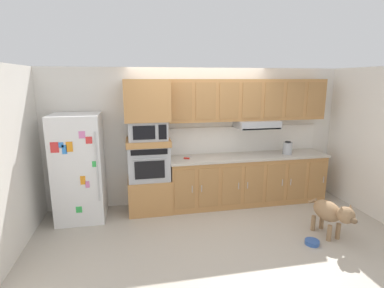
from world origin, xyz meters
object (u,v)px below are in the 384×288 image
microwave (148,130)px  dog (331,213)px  screwdriver (187,158)px  built_in_oven (149,162)px  electric_kettle (288,148)px  refrigerator (79,168)px  dog_food_bowl (312,242)px

microwave → dog: size_ratio=0.71×
microwave → screwdriver: 0.85m
built_in_oven → electric_kettle: bearing=-1.0°
refrigerator → microwave: bearing=3.4°
dog → microwave: bearing=-127.8°
microwave → dog_food_bowl: microwave is taller
screwdriver → dog: size_ratio=0.18×
built_in_oven → screwdriver: (0.67, -0.02, 0.03)m
microwave → electric_kettle: 2.62m
microwave → electric_kettle: bearing=-1.0°
refrigerator → built_in_oven: 1.14m
electric_kettle → dog: 1.56m
electric_kettle → dog_food_bowl: size_ratio=1.20×
microwave → dog_food_bowl: bearing=-36.0°
built_in_oven → electric_kettle: built_in_oven is taller
electric_kettle → built_in_oven: bearing=179.0°
refrigerator → microwave: size_ratio=2.73×
microwave → electric_kettle: (2.59, -0.05, -0.43)m
dog → built_in_oven: bearing=-127.8°
refrigerator → microwave: 1.28m
built_in_oven → refrigerator: bearing=-176.6°
dog_food_bowl → dog: bearing=19.7°
refrigerator → built_in_oven: size_ratio=2.51×
microwave → dog_food_bowl: 3.06m
refrigerator → electric_kettle: (3.72, 0.02, 0.15)m
microwave → dog_food_bowl: size_ratio=3.22×
refrigerator → screwdriver: 1.80m
refrigerator → electric_kettle: size_ratio=7.33×
refrigerator → dog_food_bowl: (3.33, -1.53, -0.85)m
refrigerator → dog_food_bowl: 3.76m
electric_kettle → dog: electric_kettle is taller
screwdriver → dog: bearing=-37.4°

